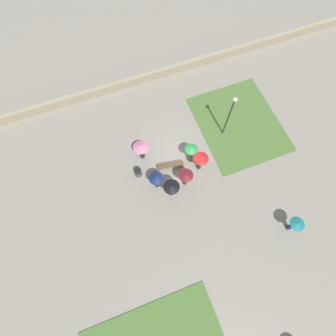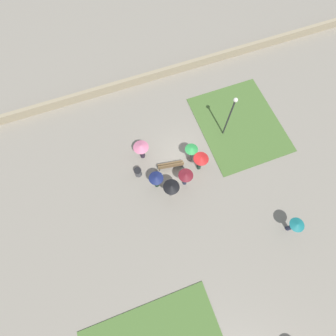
{
  "view_description": "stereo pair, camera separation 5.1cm",
  "coord_description": "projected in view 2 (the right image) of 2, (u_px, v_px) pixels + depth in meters",
  "views": [
    {
      "loc": [
        3.99,
        7.62,
        18.9
      ],
      "look_at": [
        1.43,
        0.83,
        1.01
      ],
      "focal_mm": 28.0,
      "sensor_mm": 36.0,
      "label": 1
    },
    {
      "loc": [
        3.94,
        7.64,
        18.9
      ],
      "look_at": [
        1.43,
        0.83,
        1.01
      ],
      "focal_mm": 28.0,
      "sensor_mm": 36.0,
      "label": 2
    }
  ],
  "objects": [
    {
      "name": "park_bench",
      "position": [
        171.0,
        165.0,
        19.97
      ],
      "size": [
        2.02,
        0.74,
        0.9
      ],
      "rotation": [
        0.0,
        0.0,
        -0.16
      ],
      "color": "brown",
      "rests_on": "ground_plane"
    },
    {
      "name": "crowd_person_green",
      "position": [
        191.0,
        152.0,
        19.59
      ],
      "size": [
        0.96,
        0.96,
        1.87
      ],
      "rotation": [
        0.0,
        0.0,
        5.06
      ],
      "color": "slate",
      "rests_on": "ground_plane"
    },
    {
      "name": "crowd_person_red",
      "position": [
        201.0,
        160.0,
        19.02
      ],
      "size": [
        1.11,
        1.11,
        1.96
      ],
      "rotation": [
        0.0,
        0.0,
        5.44
      ],
      "color": "#1E3328",
      "rests_on": "ground_plane"
    },
    {
      "name": "crowd_person_black",
      "position": [
        171.0,
        188.0,
        18.14
      ],
      "size": [
        1.15,
        1.15,
        2.0
      ],
      "rotation": [
        0.0,
        0.0,
        1.98
      ],
      "color": "slate",
      "rests_on": "ground_plane"
    },
    {
      "name": "lamp_post",
      "position": [
        231.0,
        113.0,
        18.83
      ],
      "size": [
        0.32,
        0.32,
        4.62
      ],
      "color": "#2D2D30",
      "rests_on": "ground_plane"
    },
    {
      "name": "crowd_person_navy",
      "position": [
        156.0,
        179.0,
        18.69
      ],
      "size": [
        1.05,
        1.05,
        1.76
      ],
      "rotation": [
        0.0,
        0.0,
        5.26
      ],
      "color": "#1E3328",
      "rests_on": "ground_plane"
    },
    {
      "name": "lone_walker_far_path",
      "position": [
        295.0,
        226.0,
        17.49
      ],
      "size": [
        0.99,
        0.99,
        1.71
      ],
      "rotation": [
        0.0,
        0.0,
        3.63
      ],
      "color": "#282D47",
      "rests_on": "ground_plane"
    },
    {
      "name": "trash_bin",
      "position": [
        138.0,
        172.0,
        19.83
      ],
      "size": [
        0.56,
        0.56,
        0.79
      ],
      "color": "#4C4C51",
      "rests_on": "ground_plane"
    },
    {
      "name": "crowd_person_maroon",
      "position": [
        186.0,
        176.0,
        18.59
      ],
      "size": [
        1.06,
        1.06,
        1.9
      ],
      "rotation": [
        0.0,
        0.0,
        5.15
      ],
      "color": "#282D47",
      "rests_on": "ground_plane"
    },
    {
      "name": "ground_plane",
      "position": [
        181.0,
        158.0,
        20.72
      ],
      "size": [
        90.0,
        90.0,
        0.0
      ],
      "primitive_type": "plane",
      "color": "gray"
    },
    {
      "name": "parapet_wall",
      "position": [
        148.0,
        77.0,
        23.2
      ],
      "size": [
        45.0,
        0.35,
        0.87
      ],
      "color": "tan",
      "rests_on": "ground_plane"
    },
    {
      "name": "crowd_person_pink",
      "position": [
        141.0,
        149.0,
        19.52
      ],
      "size": [
        1.15,
        1.15,
        1.85
      ],
      "rotation": [
        0.0,
        0.0,
        1.47
      ],
      "color": "#2D2333",
      "rests_on": "ground_plane"
    },
    {
      "name": "lawn_patch_near",
      "position": [
        239.0,
        124.0,
        21.85
      ],
      "size": [
        6.45,
        7.7,
        0.06
      ],
      "color": "#4C7033",
      "rests_on": "ground_plane"
    }
  ]
}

